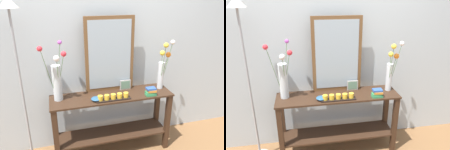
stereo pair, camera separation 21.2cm
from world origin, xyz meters
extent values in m
cube|color=brown|center=(0.00, 0.00, -0.01)|extent=(7.00, 6.00, 0.02)
cube|color=#B2BCC1|center=(0.00, 0.31, 1.35)|extent=(6.40, 0.08, 2.70)
cube|color=#382316|center=(0.00, 0.00, 0.76)|extent=(1.42, 0.37, 0.02)
cube|color=#382316|center=(0.00, 0.00, 0.24)|extent=(1.36, 0.33, 0.02)
cube|color=#382316|center=(-0.67, -0.15, 0.38)|extent=(0.06, 0.06, 0.75)
cube|color=#382316|center=(0.67, -0.15, 0.38)|extent=(0.06, 0.06, 0.75)
cube|color=#382316|center=(-0.67, 0.15, 0.38)|extent=(0.06, 0.06, 0.75)
cube|color=#382316|center=(0.67, 0.15, 0.38)|extent=(0.06, 0.06, 0.75)
cube|color=brown|center=(0.02, 0.16, 1.21)|extent=(0.58, 0.03, 0.88)
cube|color=#9EADB7|center=(0.02, 0.14, 1.21)|extent=(0.50, 0.00, 0.80)
cylinder|color=silver|center=(-0.60, 0.05, 0.97)|extent=(0.10, 0.10, 0.40)
cylinder|color=#4C753D|center=(-0.57, 0.08, 1.10)|extent=(0.08, 0.10, 0.61)
sphere|color=#B24CB7|center=(-0.54, 0.13, 1.40)|extent=(0.05, 0.05, 0.05)
cylinder|color=#4C753D|center=(-0.68, -0.01, 1.09)|extent=(0.11, 0.14, 0.60)
sphere|color=red|center=(-0.74, -0.08, 1.39)|extent=(0.05, 0.05, 0.05)
cylinder|color=#4C753D|center=(-0.59, 0.01, 1.03)|extent=(0.01, 0.09, 0.48)
sphere|color=silver|center=(-0.59, -0.03, 1.27)|extent=(0.06, 0.06, 0.06)
cylinder|color=#4C753D|center=(-0.57, 0.02, 1.05)|extent=(0.11, 0.04, 0.51)
sphere|color=red|center=(-0.51, 0.01, 1.30)|extent=(0.06, 0.06, 0.06)
cylinder|color=silver|center=(0.63, 0.04, 0.94)|extent=(0.07, 0.07, 0.34)
cylinder|color=#4C753D|center=(0.69, 0.04, 1.07)|extent=(0.12, 0.01, 0.55)
sphere|color=silver|center=(0.75, 0.04, 1.34)|extent=(0.05, 0.05, 0.05)
cylinder|color=#4C753D|center=(0.64, 0.00, 1.01)|extent=(0.05, 0.09, 0.43)
sphere|color=orange|center=(0.66, -0.04, 1.22)|extent=(0.06, 0.06, 0.06)
cylinder|color=#4C753D|center=(0.63, 0.04, 1.00)|extent=(0.02, 0.03, 0.42)
sphere|color=yellow|center=(0.64, 0.06, 1.22)|extent=(0.06, 0.06, 0.06)
cylinder|color=#4C753D|center=(0.61, -0.02, 1.07)|extent=(0.02, 0.11, 0.55)
sphere|color=yellow|center=(0.61, -0.07, 1.34)|extent=(0.06, 0.06, 0.06)
cube|color=black|center=(-0.02, -0.11, 0.78)|extent=(0.39, 0.09, 0.01)
cylinder|color=gold|center=(-0.16, -0.11, 0.81)|extent=(0.06, 0.06, 0.05)
cylinder|color=gold|center=(-0.09, -0.11, 0.81)|extent=(0.06, 0.06, 0.05)
cylinder|color=gold|center=(-0.02, -0.11, 0.81)|extent=(0.06, 0.06, 0.05)
cylinder|color=gold|center=(0.06, -0.11, 0.81)|extent=(0.06, 0.06, 0.05)
cylinder|color=gold|center=(0.13, -0.11, 0.81)|extent=(0.06, 0.06, 0.05)
cube|color=#B7B2AD|center=(0.20, 0.11, 0.83)|extent=(0.13, 0.01, 0.12)
cube|color=slate|center=(0.20, 0.10, 0.83)|extent=(0.11, 0.00, 0.10)
cylinder|color=#2D5B84|center=(-0.21, -0.09, 0.78)|extent=(0.05, 0.05, 0.01)
ellipsoid|color=#2D5B84|center=(-0.21, -0.09, 0.80)|extent=(0.11, 0.11, 0.03)
cube|color=#388E56|center=(0.43, -0.13, 0.78)|extent=(0.12, 0.07, 0.03)
cube|color=#388E56|center=(0.42, -0.12, 0.81)|extent=(0.10, 0.08, 0.02)
cube|color=orange|center=(0.44, -0.12, 0.83)|extent=(0.11, 0.10, 0.03)
cube|color=#2D519E|center=(0.43, -0.12, 0.85)|extent=(0.11, 0.08, 0.02)
cylinder|color=#9E9EA3|center=(-0.96, 0.02, 0.89)|extent=(0.02, 0.02, 1.74)
cone|color=beige|center=(-0.96, 0.02, 1.81)|extent=(0.18, 0.18, 0.10)
camera|label=1|loc=(-0.60, -2.20, 1.91)|focal=34.89mm
camera|label=2|loc=(-0.39, -2.25, 1.91)|focal=34.89mm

